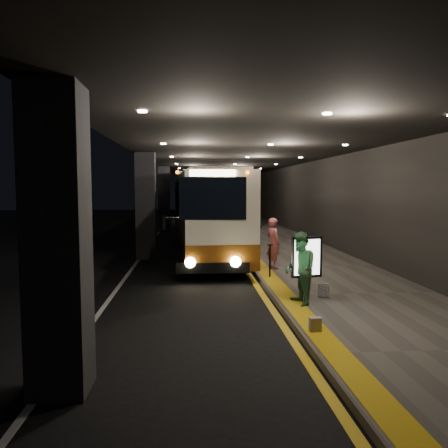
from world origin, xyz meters
name	(u,v)px	position (x,y,z in m)	size (l,w,h in m)	color
ground	(180,277)	(0.00, 0.00, 0.00)	(90.00, 90.00, 0.00)	black
lane_line_white	(142,255)	(-1.80, 5.00, 0.01)	(0.12, 50.00, 0.01)	silver
kerb_stripe_yellow	(236,254)	(2.35, 5.00, 0.01)	(0.18, 50.00, 0.01)	gold
sidewalk	(288,252)	(4.75, 5.00, 0.07)	(4.50, 50.00, 0.15)	#514C44
tactile_strip	(247,250)	(2.85, 5.00, 0.16)	(0.50, 50.00, 0.01)	gold
terminal_wall	(338,187)	(7.00, 5.00, 3.00)	(0.10, 50.00, 6.00)	black
support_columns	(146,206)	(-1.50, 4.00, 2.20)	(0.80, 24.80, 4.40)	black
canopy	(239,150)	(2.50, 5.00, 4.60)	(9.00, 50.00, 0.40)	black
coach_main	(207,217)	(1.04, 4.44, 1.69)	(2.97, 11.39, 3.52)	#ECE1C5
coach_second	(200,204)	(0.97, 15.67, 1.85)	(2.62, 12.29, 3.86)	#ECE1C5
coach_third	(196,197)	(0.81, 33.26, 1.91)	(3.03, 12.75, 3.99)	#ECE1C5
passenger_boarding	(273,243)	(3.23, 0.56, 1.04)	(0.65, 0.42, 1.78)	#A64D4E
passenger_waiting_green	(300,268)	(2.99, -4.15, 1.03)	(0.86, 0.53, 1.77)	#3B6B45
bag_polka	(323,290)	(3.79, -3.42, 0.32)	(0.28, 0.12, 0.34)	black
bag_plain	(315,325)	(2.80, -6.14, 0.29)	(0.23, 0.13, 0.29)	#ADA8A2
info_sign	(307,258)	(3.18, -4.01, 1.25)	(0.78, 0.24, 1.64)	black
stanchion_post	(270,261)	(2.84, -0.90, 0.67)	(0.05, 0.05, 1.03)	black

